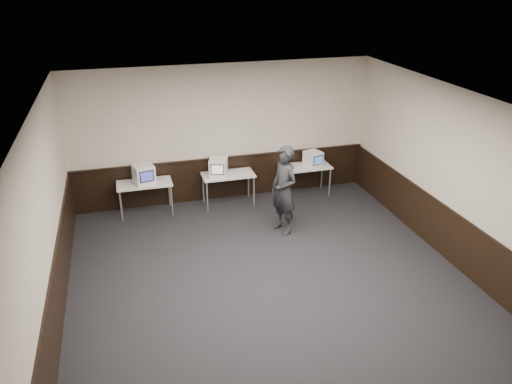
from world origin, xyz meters
TOP-DOWN VIEW (x-y plane):
  - floor at (0.00, 0.00)m, footprint 8.00×8.00m
  - ceiling at (0.00, 0.00)m, footprint 8.00×8.00m
  - back_wall at (0.00, 4.00)m, footprint 7.00×0.00m
  - left_wall at (-3.50, 0.00)m, footprint 0.00×8.00m
  - right_wall at (3.50, 0.00)m, footprint 0.00×8.00m
  - wainscot_back at (0.00, 3.98)m, footprint 6.98×0.04m
  - wainscot_left at (-3.48, 0.00)m, footprint 0.04×7.98m
  - wainscot_right at (3.48, 0.00)m, footprint 0.04×7.98m
  - wainscot_rail at (0.00, 3.96)m, footprint 6.98×0.06m
  - desk_left at (-1.90, 3.60)m, footprint 1.20×0.60m
  - desk_center at (0.00, 3.60)m, footprint 1.20×0.60m
  - desk_right at (1.90, 3.60)m, footprint 1.20×0.60m
  - emac_left at (-1.89, 3.59)m, footprint 0.51×0.53m
  - emac_center at (-0.22, 3.59)m, footprint 0.51×0.53m
  - emac_right at (2.07, 3.56)m, footprint 0.46×0.47m
  - person at (0.81, 1.98)m, footprint 0.65×0.79m

SIDE VIEW (x-z plane):
  - floor at x=0.00m, z-range 0.00..0.00m
  - wainscot_back at x=0.00m, z-range 0.00..1.00m
  - wainscot_left at x=-3.48m, z-range 0.00..1.00m
  - wainscot_right at x=3.48m, z-range 0.00..1.00m
  - desk_left at x=-1.90m, z-range 0.30..1.05m
  - desk_center at x=0.00m, z-range 0.30..1.05m
  - desk_right at x=1.90m, z-range 0.30..1.05m
  - emac_right at x=2.07m, z-range 0.75..1.11m
  - person at x=0.81m, z-range 0.00..1.87m
  - emac_center at x=-0.22m, z-range 0.75..1.15m
  - emac_left at x=-1.89m, z-range 0.75..1.17m
  - wainscot_rail at x=0.00m, z-range 1.00..1.04m
  - back_wall at x=0.00m, z-range -1.90..5.10m
  - left_wall at x=-3.50m, z-range -2.40..5.60m
  - right_wall at x=3.50m, z-range -2.40..5.60m
  - ceiling at x=0.00m, z-range 3.20..3.20m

